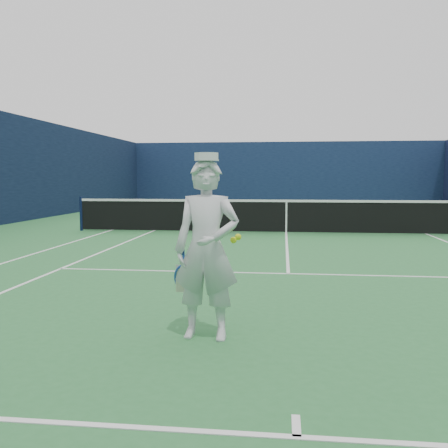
% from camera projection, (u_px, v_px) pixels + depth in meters
% --- Properties ---
extents(ground, '(80.00, 80.00, 0.00)m').
position_uv_depth(ground, '(286.00, 233.00, 14.93)').
color(ground, '#2A6E36').
rests_on(ground, ground).
extents(court_markings, '(11.03, 23.83, 0.01)m').
position_uv_depth(court_markings, '(286.00, 233.00, 14.93)').
color(court_markings, white).
rests_on(court_markings, ground).
extents(windscreen_fence, '(20.12, 36.12, 4.00)m').
position_uv_depth(windscreen_fence, '(287.00, 166.00, 14.75)').
color(windscreen_fence, '#101D3D').
rests_on(windscreen_fence, ground).
extents(tennis_net, '(12.88, 0.09, 1.07)m').
position_uv_depth(tennis_net, '(286.00, 215.00, 14.88)').
color(tennis_net, '#141E4C').
rests_on(tennis_net, ground).
extents(tennis_player, '(0.77, 0.52, 1.90)m').
position_uv_depth(tennis_player, '(207.00, 249.00, 5.09)').
color(tennis_player, silver).
rests_on(tennis_player, ground).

